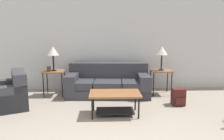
% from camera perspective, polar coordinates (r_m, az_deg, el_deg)
% --- Properties ---
extents(wall_back, '(9.08, 0.06, 2.60)m').
position_cam_1_polar(wall_back, '(6.30, 0.35, 6.73)').
color(wall_back, silver).
rests_on(wall_back, ground_plane).
extents(couch, '(2.19, 1.06, 0.82)m').
position_cam_1_polar(couch, '(5.78, -1.02, -3.68)').
color(couch, '#38383D').
rests_on(couch, ground_plane).
extents(armchair, '(1.31, 1.31, 0.80)m').
position_cam_1_polar(armchair, '(5.36, -26.33, -5.99)').
color(armchair, '#38383D').
rests_on(armchair, ground_plane).
extents(coffee_table, '(1.01, 0.59, 0.46)m').
position_cam_1_polar(coffee_table, '(4.42, 0.78, -7.45)').
color(coffee_table, '#935B33').
rests_on(coffee_table, ground_plane).
extents(side_table_left, '(0.55, 0.46, 0.65)m').
position_cam_1_polar(side_table_left, '(5.90, -14.92, -0.91)').
color(side_table_left, '#935B33').
rests_on(side_table_left, ground_plane).
extents(side_table_right, '(0.55, 0.46, 0.65)m').
position_cam_1_polar(side_table_right, '(5.95, 12.69, -0.73)').
color(side_table_right, '#935B33').
rests_on(side_table_right, ground_plane).
extents(table_lamp_left, '(0.30, 0.30, 0.63)m').
position_cam_1_polar(table_lamp_left, '(5.82, -15.18, 4.68)').
color(table_lamp_left, black).
rests_on(table_lamp_left, side_table_left).
extents(table_lamp_right, '(0.30, 0.30, 0.63)m').
position_cam_1_polar(table_lamp_right, '(5.87, 12.91, 4.81)').
color(table_lamp_right, black).
rests_on(table_lamp_right, side_table_right).
extents(backpack, '(0.28, 0.31, 0.39)m').
position_cam_1_polar(backpack, '(5.25, 16.93, -6.74)').
color(backpack, '#4C1E19').
rests_on(backpack, ground_plane).
extents(picture_frame, '(0.10, 0.04, 0.13)m').
position_cam_1_polar(picture_frame, '(5.84, -16.18, 0.30)').
color(picture_frame, '#4C3828').
rests_on(picture_frame, side_table_left).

